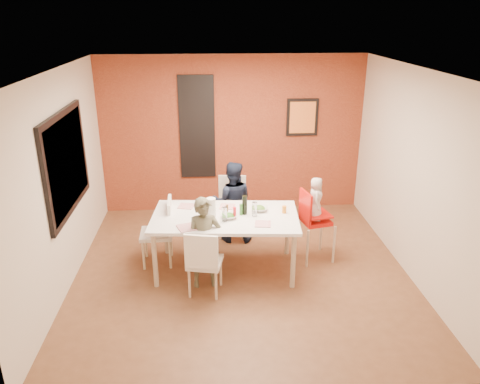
{
  "coord_description": "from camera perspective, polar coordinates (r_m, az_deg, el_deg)",
  "views": [
    {
      "loc": [
        -0.41,
        -5.6,
        3.34
      ],
      "look_at": [
        0.0,
        0.3,
        1.05
      ],
      "focal_mm": 35.0,
      "sensor_mm": 36.0,
      "label": 1
    }
  ],
  "objects": [
    {
      "name": "art_print_canvas",
      "position": [
        8.14,
        7.63,
        8.99
      ],
      "size": [
        0.44,
        0.01,
        0.54
      ],
      "primitive_type": "cube",
      "color": "orange",
      "rests_on": "wall_back"
    },
    {
      "name": "high_chair",
      "position": [
        6.63,
        8.85,
        -3.23
      ],
      "size": [
        0.52,
        0.52,
        1.05
      ],
      "rotation": [
        0.0,
        0.0,
        1.8
      ],
      "color": "red",
      "rests_on": "ground"
    },
    {
      "name": "plate_near_left",
      "position": [
        5.91,
        -6.41,
        -4.31
      ],
      "size": [
        0.3,
        0.3,
        0.01
      ],
      "primitive_type": "cube",
      "rotation": [
        0.0,
        0.0,
        0.35
      ],
      "color": "silver",
      "rests_on": "dining_table"
    },
    {
      "name": "plate_far_left",
      "position": [
        6.55,
        -6.6,
        -1.72
      ],
      "size": [
        0.25,
        0.25,
        0.01
      ],
      "primitive_type": "cube",
      "rotation": [
        0.0,
        0.0,
        -0.24
      ],
      "color": "white",
      "rests_on": "dining_table"
    },
    {
      "name": "chair_left",
      "position": [
        6.59,
        -9.44,
        -4.36
      ],
      "size": [
        0.46,
        0.46,
        0.95
      ],
      "rotation": [
        0.0,
        0.0,
        4.75
      ],
      "color": "white",
      "rests_on": "ground"
    },
    {
      "name": "salad_bowl_a",
      "position": [
        6.13,
        -1.37,
        -2.99
      ],
      "size": [
        0.24,
        0.24,
        0.05
      ],
      "primitive_type": "imported",
      "rotation": [
        0.0,
        0.0,
        0.14
      ],
      "color": "white",
      "rests_on": "dining_table"
    },
    {
      "name": "picture_window_pane",
      "position": [
        6.34,
        -20.29,
        3.4
      ],
      "size": [
        0.02,
        1.55,
        1.15
      ],
      "primitive_type": "cube",
      "color": "black",
      "rests_on": "wall_left"
    },
    {
      "name": "wine_glass_b",
      "position": [
        6.17,
        1.78,
        -2.11
      ],
      "size": [
        0.07,
        0.07,
        0.2
      ],
      "primitive_type": "cylinder",
      "color": "white",
      "rests_on": "dining_table"
    },
    {
      "name": "condiment_brown",
      "position": [
        6.24,
        -1.59,
        -2.15
      ],
      "size": [
        0.03,
        0.03,
        0.13
      ],
      "primitive_type": "cylinder",
      "color": "brown",
      "rests_on": "dining_table"
    },
    {
      "name": "salad_bowl_b",
      "position": [
        6.37,
        2.39,
        -2.06
      ],
      "size": [
        0.25,
        0.25,
        0.05
      ],
      "primitive_type": "imported",
      "rotation": [
        0.0,
        0.0,
        -0.12
      ],
      "color": "silver",
      "rests_on": "dining_table"
    },
    {
      "name": "child_far",
      "position": [
        7.11,
        -0.94,
        -1.2
      ],
      "size": [
        0.66,
        0.54,
        1.27
      ],
      "primitive_type": "imported",
      "rotation": [
        0.0,
        0.0,
        3.04
      ],
      "color": "black",
      "rests_on": "ground"
    },
    {
      "name": "condiment_green",
      "position": [
        6.21,
        0.12,
        -2.15
      ],
      "size": [
        0.04,
        0.04,
        0.16
      ],
      "primitive_type": "cylinder",
      "color": "#337928",
      "rests_on": "dining_table"
    },
    {
      "name": "art_print_frame",
      "position": [
        8.16,
        7.61,
        9.01
      ],
      "size": [
        0.54,
        0.03,
        0.64
      ],
      "primitive_type": "cube",
      "color": "black",
      "rests_on": "wall_back"
    },
    {
      "name": "condiment_red",
      "position": [
        6.12,
        -0.66,
        -2.53
      ],
      "size": [
        0.04,
        0.04,
        0.15
      ],
      "primitive_type": "cylinder",
      "color": "red",
      "rests_on": "dining_table"
    },
    {
      "name": "ceiling",
      "position": [
        5.66,
        0.22,
        14.65
      ],
      "size": [
        4.5,
        4.5,
        0.02
      ],
      "primitive_type": "cube",
      "color": "silver",
      "rests_on": "wall_back"
    },
    {
      "name": "brick_accent_wall",
      "position": [
        8.09,
        -0.94,
        6.92
      ],
      "size": [
        4.5,
        0.02,
        2.7
      ],
      "primitive_type": "cube",
      "color": "maroon",
      "rests_on": "ground"
    },
    {
      "name": "dining_table",
      "position": [
        6.25,
        -1.83,
        -3.5
      ],
      "size": [
        2.02,
        1.23,
        0.81
      ],
      "rotation": [
        0.0,
        0.0,
        -0.08
      ],
      "color": "white",
      "rests_on": "ground"
    },
    {
      "name": "chair_far",
      "position": [
        7.38,
        -0.97,
        -1.29
      ],
      "size": [
        0.47,
        0.47,
        0.94
      ],
      "rotation": [
        0.0,
        0.0,
        -0.09
      ],
      "color": "beige",
      "rests_on": "ground"
    },
    {
      "name": "sippy_cup",
      "position": [
        6.31,
        5.41,
        -2.14
      ],
      "size": [
        0.06,
        0.06,
        0.1
      ],
      "primitive_type": "cylinder",
      "color": "orange",
      "rests_on": "dining_table"
    },
    {
      "name": "paper_towel_roll",
      "position": [
        6.12,
        -3.55,
        -1.97
      ],
      "size": [
        0.12,
        0.12,
        0.27
      ],
      "primitive_type": "cylinder",
      "color": "white",
      "rests_on": "dining_table"
    },
    {
      "name": "glassblock_strip",
      "position": [
        8.04,
        -5.26,
        7.83
      ],
      "size": [
        0.55,
        0.03,
        1.7
      ],
      "primitive_type": "cube",
      "color": "silver",
      "rests_on": "wall_back"
    },
    {
      "name": "child_near",
      "position": [
        5.96,
        -4.34,
        -6.22
      ],
      "size": [
        0.47,
        0.34,
        1.21
      ],
      "primitive_type": "imported",
      "rotation": [
        0.0,
        0.0,
        0.12
      ],
      "color": "#514E39",
      "rests_on": "ground"
    },
    {
      "name": "glassblock_surround",
      "position": [
        8.03,
        -5.26,
        7.82
      ],
      "size": [
        0.6,
        0.03,
        1.76
      ],
      "primitive_type": "cube",
      "color": "black",
      "rests_on": "wall_back"
    },
    {
      "name": "wall_right",
      "position": [
        6.51,
        20.36,
        2.0
      ],
      "size": [
        0.02,
        4.5,
        2.7
      ],
      "primitive_type": "cube",
      "color": "beige",
      "rests_on": "ground"
    },
    {
      "name": "wall_left",
      "position": [
        6.23,
        -20.93,
        1.07
      ],
      "size": [
        0.02,
        4.5,
        2.7
      ],
      "primitive_type": "cube",
      "color": "beige",
      "rests_on": "ground"
    },
    {
      "name": "plate_near_right",
      "position": [
        5.98,
        2.81,
        -3.9
      ],
      "size": [
        0.23,
        0.23,
        0.01
      ],
      "primitive_type": "cube",
      "rotation": [
        0.0,
        0.0,
        -0.13
      ],
      "color": "white",
      "rests_on": "dining_table"
    },
    {
      "name": "wine_bottle",
      "position": [
        6.22,
        0.57,
        -1.61
      ],
      "size": [
        0.07,
        0.07,
        0.26
      ],
      "primitive_type": "cylinder",
      "color": "black",
      "rests_on": "dining_table"
    },
    {
      "name": "wall_back",
      "position": [
        8.11,
        -0.95,
        6.96
      ],
      "size": [
        4.5,
        0.02,
        2.7
      ],
      "primitive_type": "cube",
      "color": "beige",
      "rests_on": "ground"
    },
    {
      "name": "picture_window_frame",
      "position": [
        6.34,
        -20.42,
        3.39
      ],
      "size": [
        0.05,
        1.7,
        1.3
      ],
      "primitive_type": "cube",
      "color": "black",
      "rests_on": "wall_left"
    },
    {
      "name": "wall_front",
      "position": [
        3.92,
        2.59,
        -9.38
      ],
      "size": [
        4.5,
        0.02,
        2.7
      ],
      "primitive_type": "cube",
      "color": "beige",
      "rests_on": "ground"
    },
    {
      "name": "ground",
      "position": [
        6.54,
        0.18,
        -9.57
      ],
      "size": [
        4.5,
        4.5,
        0.0
      ],
      "primitive_type": "plane",
      "color": "brown",
      "rests_on": "ground"
    },
    {
      "name": "plate_far_mid",
      "position": [
        6.49,
        -1.56,
        -1.78
      ],
      "size": [
        0.23,
        0.23,
        0.01
      ],
      "primitive_type": "cube",
      "rotation": [
        0.0,
        0.0,
        -0.17
      ],
      "color": "white",
      "rests_on": "dining_table"
    },
    {
      "name": "chair_near",
      "position": [
        5.81,
        -4.48,
        -8.27
      ],
      "size": [
        0.48,
        0.48,
        0.88
      ],
      "rotation": [
        0.0,
        0.0,
        2.94
      ],
      "color": "white",
      "rests_on": "ground"
    },
    {
      "name": "toddler",
      "position": [
        6.54,
        9.21,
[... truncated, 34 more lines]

